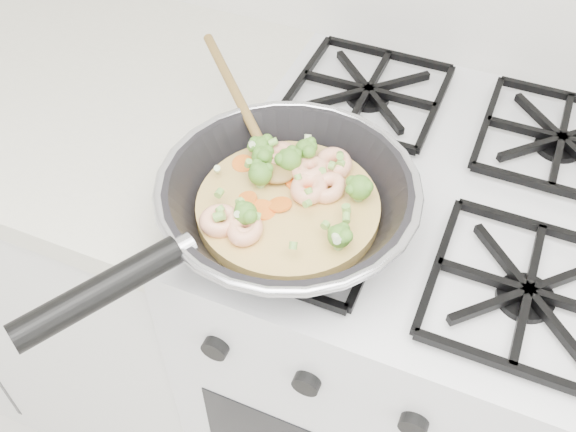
% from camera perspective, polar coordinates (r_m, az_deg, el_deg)
% --- Properties ---
extents(stove, '(0.60, 0.60, 0.92)m').
position_cam_1_polar(stove, '(1.29, 9.43, -11.25)').
color(stove, silver).
rests_on(stove, ground).
extents(counter_left, '(1.00, 0.60, 0.90)m').
position_cam_1_polar(counter_left, '(1.56, -19.77, -0.98)').
color(counter_left, white).
rests_on(counter_left, ground).
extents(skillet, '(0.40, 0.55, 0.09)m').
position_cam_1_polar(skillet, '(0.82, -0.33, 1.43)').
color(skillet, black).
rests_on(skillet, stove).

